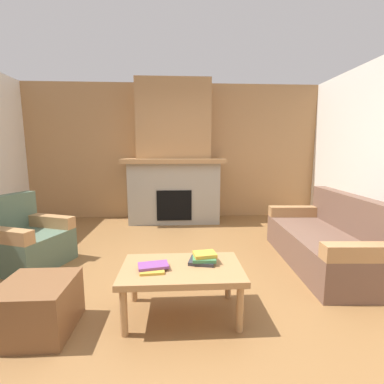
{
  "coord_description": "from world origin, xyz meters",
  "views": [
    {
      "loc": [
        0.06,
        -2.63,
        1.39
      ],
      "look_at": [
        0.27,
        1.1,
        0.8
      ],
      "focal_mm": 25.17,
      "sensor_mm": 36.0,
      "label": 1
    }
  ],
  "objects_px": {
    "armchair": "(25,242)",
    "ottoman": "(38,307)",
    "coffee_table": "(182,273)",
    "fireplace": "(174,162)",
    "couch": "(328,242)"
  },
  "relations": [
    {
      "from": "couch",
      "to": "ottoman",
      "type": "xyz_separation_m",
      "value": [
        -2.9,
        -1.08,
        -0.09
      ]
    },
    {
      "from": "fireplace",
      "to": "couch",
      "type": "bearing_deg",
      "value": -49.56
    },
    {
      "from": "fireplace",
      "to": "armchair",
      "type": "xyz_separation_m",
      "value": [
        -1.78,
        -2.03,
        -0.87
      ]
    },
    {
      "from": "couch",
      "to": "ottoman",
      "type": "distance_m",
      "value": 3.1
    },
    {
      "from": "armchair",
      "to": "coffee_table",
      "type": "xyz_separation_m",
      "value": [
        1.87,
        -1.11,
        0.08
      ]
    },
    {
      "from": "fireplace",
      "to": "coffee_table",
      "type": "distance_m",
      "value": 3.24
    },
    {
      "from": "couch",
      "to": "fireplace",
      "type": "bearing_deg",
      "value": 130.44
    },
    {
      "from": "armchair",
      "to": "fireplace",
      "type": "bearing_deg",
      "value": 48.7
    },
    {
      "from": "armchair",
      "to": "coffee_table",
      "type": "height_order",
      "value": "armchair"
    },
    {
      "from": "fireplace",
      "to": "couch",
      "type": "relative_size",
      "value": 1.47
    },
    {
      "from": "ottoman",
      "to": "fireplace",
      "type": "bearing_deg",
      "value": 72.85
    },
    {
      "from": "fireplace",
      "to": "ottoman",
      "type": "xyz_separation_m",
      "value": [
        -1.02,
        -3.29,
        -0.96
      ]
    },
    {
      "from": "ottoman",
      "to": "coffee_table",
      "type": "bearing_deg",
      "value": 7.74
    },
    {
      "from": "armchair",
      "to": "ottoman",
      "type": "bearing_deg",
      "value": -58.82
    },
    {
      "from": "armchair",
      "to": "ottoman",
      "type": "xyz_separation_m",
      "value": [
        0.77,
        -1.27,
        -0.09
      ]
    }
  ]
}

